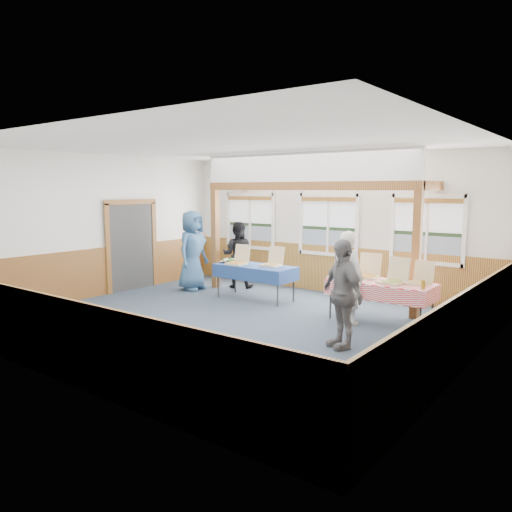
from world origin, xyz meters
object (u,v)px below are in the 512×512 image
(table_left, at_px, (255,268))
(woman_white, at_px, (348,277))
(table_right, at_px, (381,284))
(person_grey, at_px, (342,294))
(woman_black, at_px, (238,255))
(man_blue, at_px, (192,250))

(table_left, height_order, woman_white, woman_white)
(table_left, distance_m, woman_white, 2.62)
(table_left, height_order, table_right, same)
(table_right, bearing_deg, person_grey, -82.28)
(woman_black, height_order, person_grey, person_grey)
(man_blue, height_order, person_grey, man_blue)
(man_blue, bearing_deg, woman_black, -47.62)
(woman_white, relative_size, person_grey, 1.01)
(table_right, relative_size, woman_black, 1.19)
(woman_white, bearing_deg, table_right, -126.83)
(table_left, relative_size, woman_white, 1.09)
(table_left, bearing_deg, woman_black, 141.91)
(woman_white, bearing_deg, man_blue, 1.50)
(table_left, distance_m, table_right, 2.99)
(woman_white, xyz_separation_m, person_grey, (0.56, -1.31, -0.01))
(woman_black, distance_m, person_grey, 5.05)
(person_grey, bearing_deg, woman_white, 144.30)
(table_left, bearing_deg, woman_white, -15.87)
(woman_white, distance_m, woman_black, 3.96)
(table_left, xyz_separation_m, woman_black, (-1.15, 0.82, 0.12))
(woman_black, xyz_separation_m, person_grey, (4.25, -2.72, 0.02))
(woman_black, bearing_deg, man_blue, 25.58)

